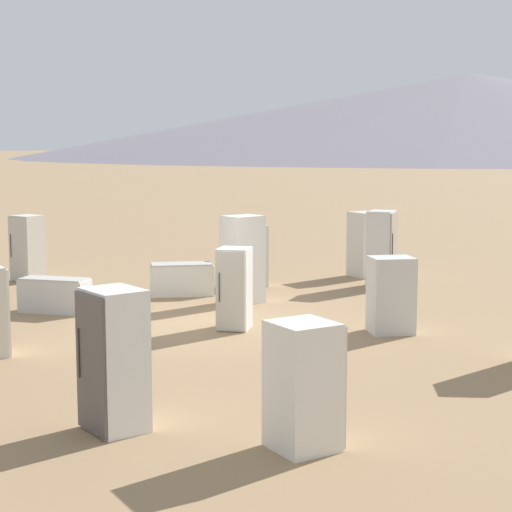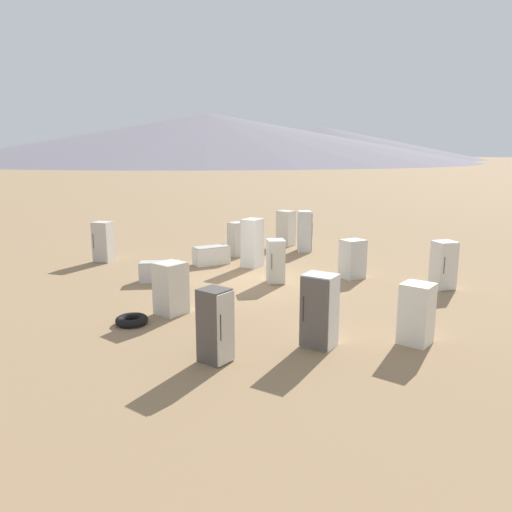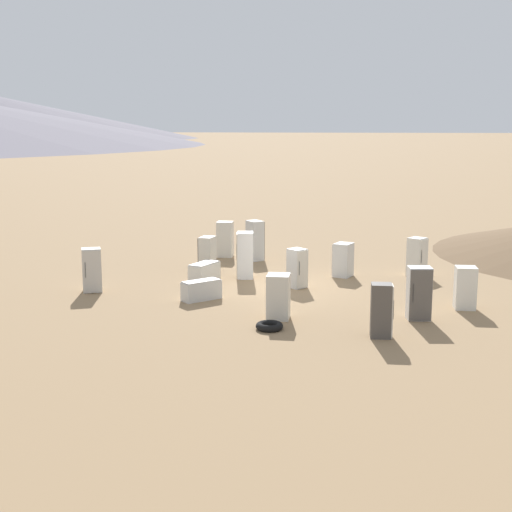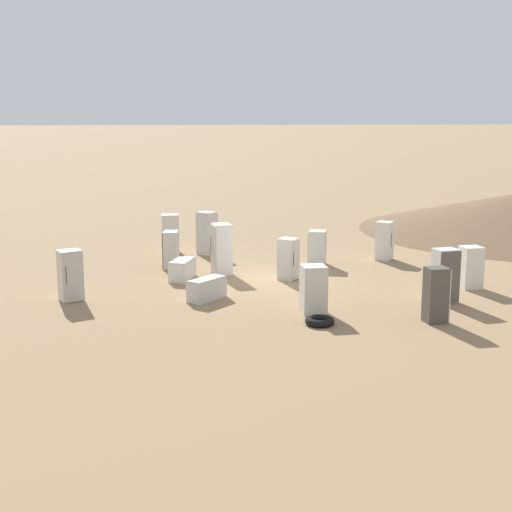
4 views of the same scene
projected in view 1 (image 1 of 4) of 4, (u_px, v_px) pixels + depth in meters
name	position (u px, v px, depth m)	size (l,w,h in m)	color
ground_plane	(217.00, 325.00, 16.59)	(1000.00, 1000.00, 0.00)	#937551
mountain_ridge_1	(467.00, 115.00, 242.52)	(252.38, 252.38, 23.48)	slate
discarded_fridge_3	(182.00, 279.00, 19.86)	(1.13, 1.59, 0.74)	silver
discarded_fridge_4	(382.00, 249.00, 20.91)	(0.95, 0.97, 1.88)	silver
discarded_fridge_5	(365.00, 244.00, 22.61)	(0.76, 0.71, 1.71)	beige
discarded_fridge_6	(250.00, 256.00, 21.08)	(0.70, 0.83, 1.50)	beige
discarded_fridge_7	(234.00, 289.00, 16.13)	(0.86, 0.86, 1.55)	silver
discarded_fridge_8	(113.00, 360.00, 10.38)	(0.82, 0.74, 1.75)	white
discarded_fridge_9	(304.00, 386.00, 9.75)	(0.72, 0.75, 1.49)	silver
discarded_fridge_10	(55.00, 295.00, 17.79)	(1.42, 1.42, 0.72)	silver
discarded_fridge_11	(391.00, 295.00, 15.83)	(0.92, 0.96, 1.42)	silver
discarded_fridge_12	(243.00, 259.00, 18.81)	(0.80, 0.87, 1.93)	white
discarded_fridge_13	(27.00, 248.00, 21.83)	(0.89, 0.85, 1.69)	beige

